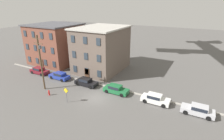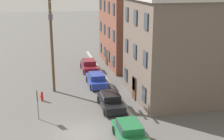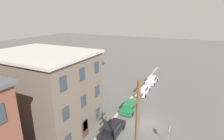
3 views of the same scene
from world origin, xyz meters
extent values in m
plane|color=#565451|center=(0.00, 0.00, 0.00)|extent=(200.00, 200.00, 0.00)
cube|color=#9E998E|center=(0.00, 4.50, 0.08)|extent=(56.00, 0.36, 0.16)
cube|color=brown|center=(-19.60, 11.21, 4.82)|extent=(11.26, 10.41, 9.63)
cube|color=#2D3842|center=(-23.82, 5.94, 1.61)|extent=(0.90, 0.10, 1.40)
cube|color=#2D3842|center=(-23.82, 5.94, 4.82)|extent=(0.90, 0.10, 1.40)
cube|color=#2D3842|center=(-23.82, 5.94, 8.03)|extent=(0.90, 0.10, 1.40)
cube|color=#2D3842|center=(-21.01, 5.94, 1.61)|extent=(0.90, 0.10, 1.40)
cube|color=#2D3842|center=(-21.01, 5.94, 4.82)|extent=(0.90, 0.10, 1.40)
cube|color=#2D3842|center=(-21.01, 5.94, 8.03)|extent=(0.90, 0.10, 1.40)
cube|color=#2D3842|center=(-18.19, 5.94, 1.61)|extent=(0.90, 0.10, 1.40)
cube|color=#2D3842|center=(-18.19, 5.94, 4.82)|extent=(0.90, 0.10, 1.40)
cube|color=#2D3842|center=(-18.19, 5.94, 8.03)|extent=(0.90, 0.10, 1.40)
cube|color=#2D3842|center=(-15.38, 5.94, 1.61)|extent=(0.90, 0.10, 1.40)
cube|color=#2D3842|center=(-15.38, 5.94, 4.82)|extent=(0.90, 0.10, 1.40)
cube|color=#2D3842|center=(-15.38, 5.94, 8.03)|extent=(0.90, 0.10, 1.40)
cube|color=#472D1E|center=(-19.60, 5.94, 1.10)|extent=(1.10, 0.10, 2.20)
cube|color=#66564C|center=(-6.20, 11.98, 4.82)|extent=(9.12, 11.95, 9.65)
cube|color=#2D3842|center=(-9.24, 5.94, 1.61)|extent=(0.90, 0.10, 1.40)
cube|color=#2D3842|center=(-9.24, 5.94, 4.82)|extent=(0.90, 0.10, 1.40)
cube|color=#2D3842|center=(-9.24, 5.94, 8.04)|extent=(0.90, 0.10, 1.40)
cube|color=#2D3842|center=(-6.20, 5.94, 1.61)|extent=(0.90, 0.10, 1.40)
cube|color=#2D3842|center=(-6.20, 5.94, 4.82)|extent=(0.90, 0.10, 1.40)
cube|color=#2D3842|center=(-6.20, 5.94, 8.04)|extent=(0.90, 0.10, 1.40)
cube|color=#2D3842|center=(-3.16, 5.94, 1.61)|extent=(0.90, 0.10, 1.40)
cube|color=#2D3842|center=(-3.16, 5.94, 4.82)|extent=(0.90, 0.10, 1.40)
cube|color=#2D3842|center=(-3.16, 5.94, 8.04)|extent=(0.90, 0.10, 1.40)
cube|color=#472D1E|center=(-6.20, 5.94, 1.10)|extent=(1.10, 0.10, 2.20)
cube|color=maroon|center=(-17.11, 3.13, 0.53)|extent=(4.40, 1.80, 0.70)
cube|color=maroon|center=(-17.31, 3.13, 1.15)|extent=(2.20, 1.51, 0.55)
cube|color=#1E232D|center=(-17.31, 3.13, 1.15)|extent=(2.02, 1.58, 0.48)
cylinder|color=black|center=(-15.66, 3.98, 0.33)|extent=(0.66, 0.22, 0.66)
cylinder|color=black|center=(-15.66, 2.28, 0.33)|extent=(0.66, 0.22, 0.66)
cylinder|color=black|center=(-18.56, 3.98, 0.33)|extent=(0.66, 0.22, 0.66)
cylinder|color=black|center=(-18.56, 2.28, 0.33)|extent=(0.66, 0.22, 0.66)
cube|color=#233899|center=(-11.12, 3.05, 0.53)|extent=(4.40, 1.80, 0.70)
cube|color=#233899|center=(-10.92, 3.05, 1.15)|extent=(2.20, 1.51, 0.55)
cube|color=#1E232D|center=(-10.92, 3.05, 1.15)|extent=(2.02, 1.58, 0.48)
cylinder|color=black|center=(-12.57, 2.20, 0.33)|extent=(0.66, 0.22, 0.66)
cylinder|color=black|center=(-12.57, 3.90, 0.33)|extent=(0.66, 0.22, 0.66)
cylinder|color=black|center=(-9.67, 2.20, 0.33)|extent=(0.66, 0.22, 0.66)
cylinder|color=black|center=(-9.67, 3.90, 0.33)|extent=(0.66, 0.22, 0.66)
cube|color=black|center=(-4.36, 3.19, 0.53)|extent=(4.40, 1.80, 0.70)
cube|color=black|center=(-4.56, 3.19, 1.15)|extent=(2.20, 1.51, 0.55)
cube|color=#1E232D|center=(-4.56, 3.19, 1.15)|extent=(2.02, 1.58, 0.48)
cylinder|color=black|center=(-2.91, 4.04, 0.33)|extent=(0.66, 0.22, 0.66)
cylinder|color=black|center=(-2.91, 2.34, 0.33)|extent=(0.66, 0.22, 0.66)
cylinder|color=black|center=(-5.81, 4.04, 0.33)|extent=(0.66, 0.22, 0.66)
cylinder|color=black|center=(-5.81, 2.34, 0.33)|extent=(0.66, 0.22, 0.66)
cube|color=#1E6638|center=(2.02, 3.21, 0.53)|extent=(4.40, 1.80, 0.70)
cube|color=#1E6638|center=(1.82, 3.21, 1.15)|extent=(2.20, 1.51, 0.55)
cube|color=#1E232D|center=(1.82, 3.21, 1.15)|extent=(2.02, 1.58, 0.48)
cylinder|color=black|center=(0.57, 4.06, 0.33)|extent=(0.66, 0.22, 0.66)
cylinder|color=black|center=(0.57, 2.36, 0.33)|extent=(0.66, 0.22, 0.66)
cylinder|color=slate|center=(-3.41, -3.28, 1.24)|extent=(0.08, 0.08, 2.48)
cube|color=yellow|center=(-3.41, -3.31, 2.14)|extent=(0.95, 0.03, 0.95)
cube|color=black|center=(-3.41, -3.30, 2.14)|extent=(1.03, 0.02, 1.03)
cylinder|color=brown|center=(-10.20, -1.67, 4.95)|extent=(0.28, 0.28, 9.90)
cube|color=brown|center=(-10.20, -1.67, 9.30)|extent=(2.40, 0.12, 0.12)
cube|color=brown|center=(-10.20, -1.67, 8.50)|extent=(2.00, 0.12, 0.12)
cylinder|color=#515156|center=(-9.85, -1.67, 7.90)|extent=(0.44, 0.44, 0.55)
cylinder|color=red|center=(-7.69, -2.96, 0.40)|extent=(0.24, 0.24, 0.80)
sphere|color=red|center=(-7.69, -2.96, 0.85)|extent=(0.22, 0.22, 0.22)
cylinder|color=red|center=(-7.69, -3.12, 0.45)|extent=(0.10, 0.12, 0.10)
camera|label=1|loc=(14.29, -21.12, 14.77)|focal=28.00mm
camera|label=2|loc=(21.59, -2.57, 11.31)|focal=50.00mm
camera|label=3|loc=(-20.95, -4.88, 14.08)|focal=28.00mm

